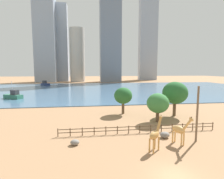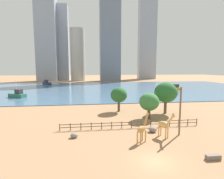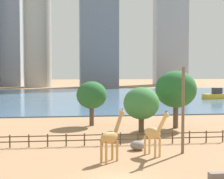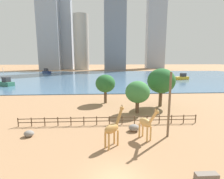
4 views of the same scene
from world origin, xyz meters
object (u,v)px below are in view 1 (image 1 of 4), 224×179
(giraffe_companion, at_px, (155,135))
(boat_tug, at_px, (45,84))
(utility_pole, at_px, (197,114))
(boulder_near_fence, at_px, (75,142))
(boulder_by_pole, at_px, (165,135))
(giraffe_tall, at_px, (180,130))
(tree_center_broad, at_px, (158,103))
(tree_right_tall, at_px, (123,96))
(boat_ferry, at_px, (179,89))
(boat_sailboat, at_px, (14,96))
(tree_left_large, at_px, (175,93))

(giraffe_companion, xyz_separation_m, boat_tug, (-36.84, 97.65, -0.82))
(utility_pole, distance_m, boulder_near_fence, 17.60)
(boulder_near_fence, height_order, boulder_by_pole, boulder_by_pole)
(giraffe_tall, distance_m, tree_center_broad, 10.71)
(giraffe_tall, relative_size, tree_right_tall, 0.70)
(boat_ferry, bearing_deg, giraffe_tall, 44.59)
(boulder_by_pole, height_order, boat_sailboat, boat_sailboat)
(utility_pole, distance_m, tree_center_broad, 10.01)
(giraffe_tall, height_order, boat_tug, giraffe_tall)
(boat_ferry, bearing_deg, tree_center_broad, 40.42)
(giraffe_companion, distance_m, tree_center_broad, 13.05)
(boulder_by_pole, xyz_separation_m, tree_left_large, (7.56, 11.96, 4.72))
(tree_left_large, height_order, boat_tug, tree_left_large)
(giraffe_companion, xyz_separation_m, boat_ferry, (35.12, 58.92, -0.92))
(tree_left_large, relative_size, boat_ferry, 1.09)
(tree_center_broad, distance_m, boat_sailboat, 51.62)
(tree_center_broad, height_order, boat_tug, tree_center_broad)
(tree_left_large, distance_m, tree_right_tall, 11.56)
(giraffe_tall, bearing_deg, boulder_near_fence, -124.89)
(giraffe_tall, height_order, utility_pole, utility_pole)
(tree_center_broad, bearing_deg, giraffe_tall, -95.85)
(tree_center_broad, bearing_deg, boulder_by_pole, -104.26)
(boulder_near_fence, distance_m, boulder_by_pole, 13.35)
(utility_pole, xyz_separation_m, boat_ferry, (28.15, 56.86, -2.82))
(boulder_by_pole, distance_m, tree_center_broad, 8.88)
(boulder_near_fence, distance_m, boat_sailboat, 48.25)
(boulder_by_pole, xyz_separation_m, boat_tug, (-39.93, 93.76, 0.83))
(boulder_by_pole, distance_m, boat_sailboat, 55.56)
(tree_center_broad, height_order, boat_sailboat, boat_sailboat)
(boat_ferry, distance_m, boat_sailboat, 71.39)
(boulder_by_pole, bearing_deg, tree_left_large, 57.71)
(boulder_near_fence, height_order, boat_sailboat, boat_sailboat)
(utility_pole, bearing_deg, tree_center_broad, 100.61)
(boat_ferry, xyz_separation_m, boat_tug, (-71.96, 38.74, 0.10))
(boulder_by_pole, relative_size, tree_left_large, 0.19)
(giraffe_tall, xyz_separation_m, giraffe_companion, (-4.05, -1.37, 0.03))
(boat_ferry, bearing_deg, utility_pole, 46.62)
(giraffe_companion, relative_size, utility_pole, 0.56)
(tree_right_tall, xyz_separation_m, boat_ferry, (35.51, 39.76, -3.06))
(tree_left_large, bearing_deg, boat_ferry, 60.39)
(tree_right_tall, bearing_deg, utility_pole, -66.71)
(tree_left_large, relative_size, tree_center_broad, 1.34)
(boat_ferry, bearing_deg, tree_left_large, 43.35)
(giraffe_tall, height_order, tree_left_large, tree_left_large)
(boulder_by_pole, distance_m, tree_right_tall, 16.10)
(boulder_near_fence, xyz_separation_m, tree_left_large, (20.88, 12.85, 4.79))
(utility_pole, distance_m, boat_sailboat, 59.63)
(tree_left_large, distance_m, boat_tug, 94.66)
(tree_left_large, xyz_separation_m, boat_sailboat, (-45.45, 28.66, -3.92))
(tree_left_large, distance_m, tree_center_broad, 6.95)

